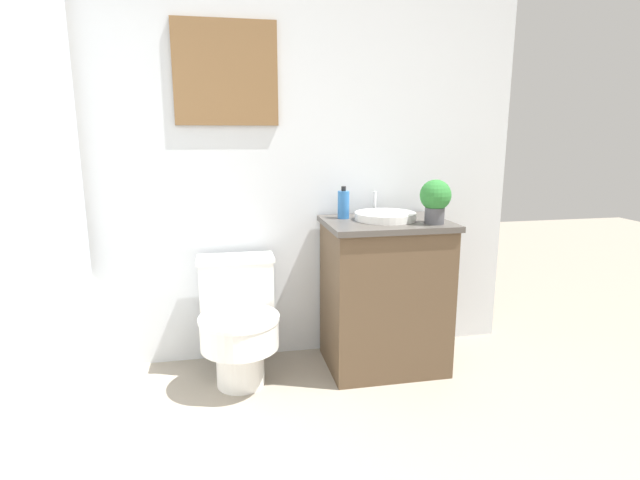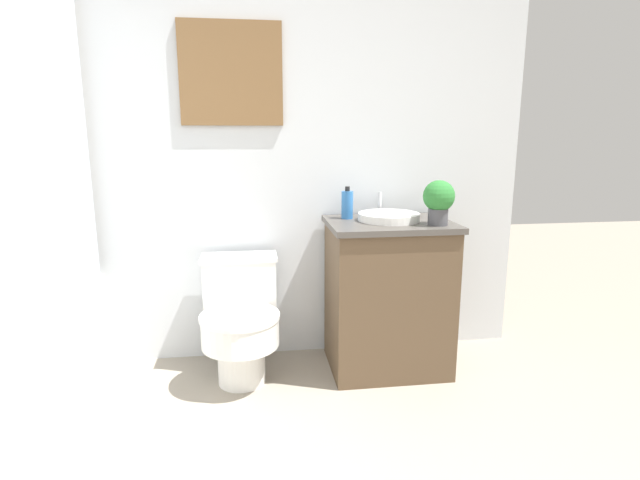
# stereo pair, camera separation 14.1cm
# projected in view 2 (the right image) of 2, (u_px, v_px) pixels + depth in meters

# --- Properties ---
(wall_back) EXTENTS (3.43, 0.07, 2.50)m
(wall_back) POSITION_uv_depth(u_px,v_px,m) (217.00, 135.00, 2.67)
(wall_back) COLOR silver
(wall_back) RESTS_ON ground_plane
(toilet) EXTENTS (0.40, 0.54, 0.63)m
(toilet) POSITION_uv_depth(u_px,v_px,m) (240.00, 318.00, 2.59)
(toilet) COLOR white
(toilet) RESTS_ON ground_plane
(vanity) EXTENTS (0.65, 0.51, 0.82)m
(vanity) POSITION_uv_depth(u_px,v_px,m) (387.00, 295.00, 2.69)
(vanity) COLOR brown
(vanity) RESTS_ON ground_plane
(sink) EXTENTS (0.32, 0.36, 0.13)m
(sink) POSITION_uv_depth(u_px,v_px,m) (389.00, 217.00, 2.62)
(sink) COLOR white
(sink) RESTS_ON vanity
(soap_bottle) EXTENTS (0.06, 0.06, 0.17)m
(soap_bottle) POSITION_uv_depth(u_px,v_px,m) (347.00, 205.00, 2.67)
(soap_bottle) COLOR #2D6BB2
(soap_bottle) RESTS_ON vanity
(potted_plant) EXTENTS (0.16, 0.16, 0.22)m
(potted_plant) POSITION_uv_depth(u_px,v_px,m) (439.00, 200.00, 2.47)
(potted_plant) COLOR #4C4C51
(potted_plant) RESTS_ON vanity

